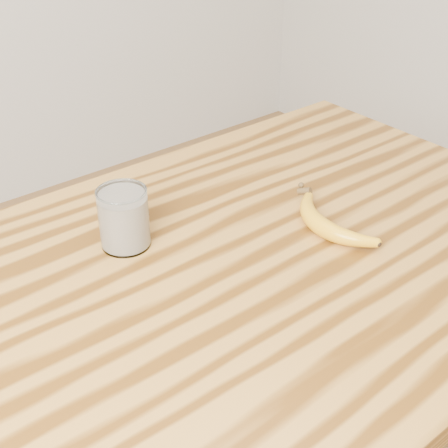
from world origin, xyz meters
TOP-DOWN VIEW (x-y plane):
  - table at (0.00, 0.00)m, footprint 1.20×0.80m
  - smoothie_glass at (-0.13, 0.16)m, footprint 0.08×0.08m
  - banana at (0.14, -0.02)m, footprint 0.13×0.27m

SIDE VIEW (x-z plane):
  - table at x=0.00m, z-range 0.32..1.22m
  - banana at x=0.14m, z-range 0.90..0.93m
  - smoothie_glass at x=-0.13m, z-range 0.90..1.00m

